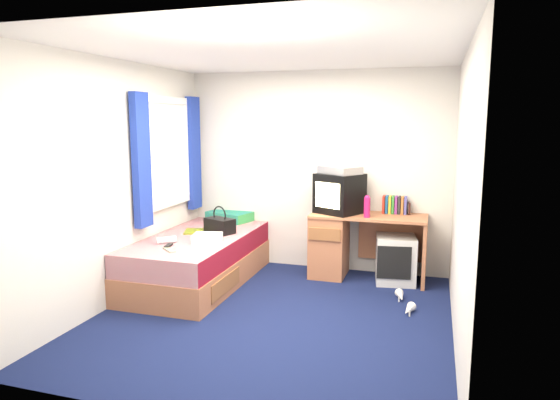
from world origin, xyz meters
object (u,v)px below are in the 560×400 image
(crt_tv, at_px, (339,193))
(magazine, at_px, (194,231))
(desk, at_px, (344,242))
(vcr, at_px, (340,170))
(water_bottle, at_px, (166,240))
(remote_control, at_px, (168,246))
(colour_swatch_fan, at_px, (169,250))
(aerosol_can, at_px, (361,206))
(white_heels, at_px, (404,303))
(pillow, at_px, (230,216))
(storage_cube, at_px, (396,259))
(picture_frame, at_px, (409,208))
(handbag, at_px, (220,225))
(towel, at_px, (207,238))
(bed, at_px, (199,260))
(pink_water_bottle, at_px, (367,208))

(crt_tv, bearing_deg, magazine, -132.19)
(desk, distance_m, vcr, 0.85)
(water_bottle, xyz_separation_m, remote_control, (0.09, -0.12, -0.03))
(crt_tv, distance_m, colour_swatch_fan, 2.04)
(aerosol_can, bearing_deg, magazine, -161.36)
(vcr, distance_m, white_heels, 1.67)
(vcr, height_order, magazine, vcr)
(colour_swatch_fan, bearing_deg, crt_tv, 43.94)
(pillow, xyz_separation_m, storage_cube, (2.11, -0.22, -0.33))
(desk, relative_size, storage_cube, 2.44)
(picture_frame, height_order, remote_control, picture_frame)
(pillow, bearing_deg, remote_control, -93.19)
(picture_frame, distance_m, handbag, 2.17)
(desk, relative_size, towel, 4.54)
(bed, relative_size, remote_control, 12.50)
(desk, distance_m, magazine, 1.75)
(storage_cube, bearing_deg, magazine, -175.61)
(vcr, relative_size, water_bottle, 2.19)
(bed, height_order, water_bottle, water_bottle)
(pillow, distance_m, aerosol_can, 1.71)
(vcr, height_order, picture_frame, vcr)
(picture_frame, distance_m, water_bottle, 2.72)
(vcr, bearing_deg, towel, -104.91)
(storage_cube, height_order, handbag, handbag)
(magazine, distance_m, remote_control, 0.69)
(desk, height_order, towel, desk)
(handbag, height_order, magazine, handbag)
(handbag, relative_size, colour_swatch_fan, 1.76)
(crt_tv, relative_size, remote_control, 3.78)
(crt_tv, height_order, picture_frame, crt_tv)
(picture_frame, bearing_deg, towel, -158.73)
(pillow, distance_m, remote_control, 1.41)
(desk, xyz_separation_m, white_heels, (0.75, -0.81, -0.37))
(towel, relative_size, magazine, 1.02)
(desk, relative_size, water_bottle, 6.50)
(pink_water_bottle, xyz_separation_m, colour_swatch_fan, (-1.78, -1.21, -0.31))
(crt_tv, xyz_separation_m, aerosol_can, (0.25, 0.05, -0.14))
(storage_cube, xyz_separation_m, water_bottle, (-2.28, -1.07, 0.31))
(pillow, relative_size, pink_water_bottle, 2.42)
(bed, distance_m, pillow, 0.95)
(bed, bearing_deg, picture_frame, 21.81)
(bed, relative_size, pillow, 3.73)
(storage_cube, relative_size, crt_tv, 0.88)
(bed, bearing_deg, aerosol_can, 24.99)
(remote_control, bearing_deg, handbag, 59.84)
(pink_water_bottle, distance_m, water_bottle, 2.20)
(crt_tv, bearing_deg, colour_swatch_fan, -107.91)
(vcr, distance_m, remote_control, 2.09)
(picture_frame, xyz_separation_m, colour_swatch_fan, (-2.22, -1.54, -0.27))
(remote_control, bearing_deg, aerosol_can, 24.83)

